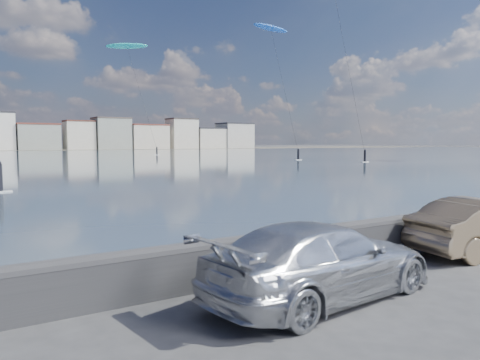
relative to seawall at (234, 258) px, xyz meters
name	(u,v)px	position (x,y,z in m)	size (l,w,h in m)	color
ground	(314,323)	(0.00, -2.70, -0.58)	(700.00, 700.00, 0.00)	#333335
seawall	(234,258)	(0.00, 0.00, 0.00)	(400.00, 0.36, 1.08)	#28282B
car_silver	(321,261)	(0.96, -1.81, 0.20)	(2.19, 5.40, 1.57)	silver
kitesurfer_1	(271,30)	(49.81, 66.60, 24.33)	(8.89, 14.47, 25.94)	blue
kitesurfer_4	(127,47)	(35.98, 110.39, 26.97)	(11.07, 19.08, 28.68)	#19BFBF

